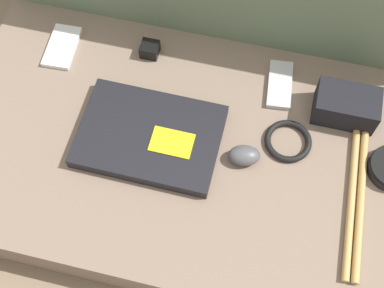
{
  "coord_description": "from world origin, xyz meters",
  "views": [
    {
      "loc": [
        0.12,
        -0.5,
        1.14
      ],
      "look_at": [
        0.0,
        0.0,
        0.13
      ],
      "focal_mm": 50.0,
      "sensor_mm": 36.0,
      "label": 1
    }
  ],
  "objects_px": {
    "computer_mouse": "(244,156)",
    "laptop": "(150,136)",
    "phone_silver": "(280,85)",
    "camera_pouch": "(346,106)",
    "phone_black": "(62,47)",
    "charger_brick": "(150,49)"
  },
  "relations": [
    {
      "from": "camera_pouch",
      "to": "charger_brick",
      "type": "height_order",
      "value": "camera_pouch"
    },
    {
      "from": "phone_black",
      "to": "camera_pouch",
      "type": "distance_m",
      "value": 0.67
    },
    {
      "from": "phone_silver",
      "to": "camera_pouch",
      "type": "bearing_deg",
      "value": -20.56
    },
    {
      "from": "phone_black",
      "to": "phone_silver",
      "type": "bearing_deg",
      "value": -1.25
    },
    {
      "from": "laptop",
      "to": "computer_mouse",
      "type": "distance_m",
      "value": 0.21
    },
    {
      "from": "computer_mouse",
      "to": "phone_black",
      "type": "xyz_separation_m",
      "value": [
        -0.48,
        0.19,
        -0.01
      ]
    },
    {
      "from": "computer_mouse",
      "to": "camera_pouch",
      "type": "distance_m",
      "value": 0.25
    },
    {
      "from": "computer_mouse",
      "to": "phone_black",
      "type": "height_order",
      "value": "computer_mouse"
    },
    {
      "from": "laptop",
      "to": "phone_black",
      "type": "relative_size",
      "value": 2.45
    },
    {
      "from": "phone_silver",
      "to": "phone_black",
      "type": "xyz_separation_m",
      "value": [
        -0.52,
        -0.01,
        -0.0
      ]
    },
    {
      "from": "computer_mouse",
      "to": "laptop",
      "type": "bearing_deg",
      "value": 167.09
    },
    {
      "from": "laptop",
      "to": "computer_mouse",
      "type": "xyz_separation_m",
      "value": [
        0.21,
        -0.0,
        0.0
      ]
    },
    {
      "from": "laptop",
      "to": "phone_black",
      "type": "height_order",
      "value": "laptop"
    },
    {
      "from": "laptop",
      "to": "phone_silver",
      "type": "xyz_separation_m",
      "value": [
        0.25,
        0.2,
        -0.01
      ]
    },
    {
      "from": "phone_silver",
      "to": "phone_black",
      "type": "relative_size",
      "value": 1.04
    },
    {
      "from": "phone_black",
      "to": "charger_brick",
      "type": "relative_size",
      "value": 3.0
    },
    {
      "from": "charger_brick",
      "to": "laptop",
      "type": "bearing_deg",
      "value": -74.56
    },
    {
      "from": "phone_silver",
      "to": "camera_pouch",
      "type": "distance_m",
      "value": 0.16
    },
    {
      "from": "phone_black",
      "to": "charger_brick",
      "type": "distance_m",
      "value": 0.21
    },
    {
      "from": "phone_silver",
      "to": "camera_pouch",
      "type": "relative_size",
      "value": 0.95
    },
    {
      "from": "phone_black",
      "to": "charger_brick",
      "type": "bearing_deg",
      "value": 6.48
    },
    {
      "from": "laptop",
      "to": "camera_pouch",
      "type": "height_order",
      "value": "camera_pouch"
    }
  ]
}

